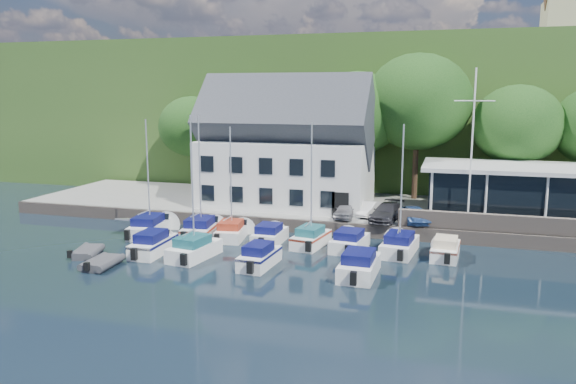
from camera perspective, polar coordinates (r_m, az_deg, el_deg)
name	(u,v)px	position (r m, az deg, el deg)	size (l,w,h in m)	color
ground	(323,285)	(31.54, 3.59, -9.45)	(180.00, 180.00, 0.00)	black
quay	(369,212)	(48.01, 8.21, -2.04)	(60.00, 13.00, 1.00)	gray
quay_face	(356,230)	(41.75, 6.94, -3.87)	(60.00, 0.30, 1.00)	#71635A
hillside	(411,108)	(91.26, 12.37, 8.33)	(160.00, 75.00, 16.00)	#32531F
field_patch	(466,57)	(99.17, 17.63, 12.94)	(50.00, 30.00, 0.30)	#4A5A2D
harbor_building	(286,154)	(47.73, -0.17, 3.89)	(14.40, 8.20, 8.70)	silver
club_pavilion	(511,192)	(45.85, 21.75, 0.00)	(13.20, 7.20, 4.10)	black
seawall	(532,225)	(41.75, 23.56, -3.10)	(18.00, 0.50, 1.20)	#71635A
gangway	(144,228)	(45.63, -14.45, -3.55)	(1.20, 6.00, 1.40)	silver
car_silver	(346,210)	(43.40, 5.93, -1.82)	(1.42, 3.53, 1.20)	#A2A2A6
car_white	(368,209)	(44.31, 8.18, -1.69)	(1.15, 3.31, 1.09)	silver
car_dgrey	(387,212)	(42.79, 10.00, -2.03)	(1.80, 4.43, 1.28)	#2A292E
car_blue	(415,214)	(42.64, 12.78, -2.24)	(1.38, 3.50, 1.20)	navy
flagpole	(472,149)	(41.30, 18.16, 4.13)	(2.68, 0.20, 11.18)	silver
tree_0	(192,142)	(57.47, -9.69, 5.03)	(6.68, 6.68, 9.13)	#113710
tree_1	(246,139)	(55.43, -4.28, 5.37)	(7.25, 7.25, 9.91)	#113710
tree_2	(357,135)	(51.59, 6.98, 5.79)	(8.34, 8.34, 11.39)	#113710
tree_3	(417,127)	(51.44, 12.95, 6.45)	(9.46, 9.46, 12.92)	#113710
tree_4	(516,146)	(50.96, 22.17, 4.37)	(7.45, 7.45, 10.18)	#113710
boat_r1_0	(148,173)	(42.52, -14.05, 1.85)	(2.23, 6.63, 9.30)	white
boat_r1_1	(200,175)	(40.99, -8.96, 1.77)	(2.22, 5.91, 9.34)	white
boat_r1_2	(231,182)	(40.39, -5.82, 1.00)	(2.01, 5.31, 8.34)	white
boat_r1_3	(270,233)	(39.82, -1.86, -4.21)	(1.96, 5.03, 1.38)	white
boat_r1_4	(311,184)	(38.18, 2.39, 0.87)	(1.86, 5.25, 8.82)	white
boat_r1_5	(350,240)	(38.32, 6.29, -4.82)	(2.08, 5.26, 1.41)	white
boat_r1_6	(402,188)	(37.11, 11.47, 0.44)	(2.10, 5.93, 8.87)	white
boat_r1_7	(446,247)	(37.69, 15.71, -5.42)	(1.78, 5.16, 1.39)	white
boat_r2_0	(153,242)	(38.21, -13.54, -4.97)	(1.85, 5.88, 1.56)	white
boat_r2_1	(192,188)	(35.84, -9.69, 0.43)	(2.05, 5.70, 9.20)	white
boat_r2_2	(260,254)	(34.57, -2.91, -6.36)	(1.76, 5.30, 1.50)	white
boat_r2_3	(359,263)	(33.07, 7.26, -7.15)	(2.14, 5.94, 1.55)	white
dinghy_0	(88,251)	(39.09, -19.68, -5.63)	(1.71, 2.85, 0.67)	#38383C
dinghy_1	(102,261)	(36.35, -18.38, -6.71)	(1.77, 2.95, 0.69)	#38383C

